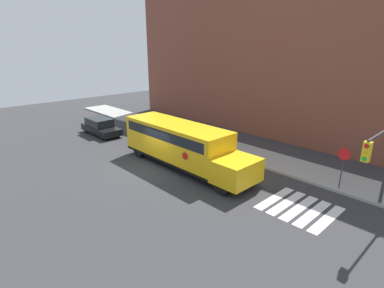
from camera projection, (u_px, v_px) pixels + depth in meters
The scene contains 8 objects.
ground_plane at pixel (157, 167), 19.95m from camera, with size 60.00×60.00×0.00m, color #333335.
sidewalk_strip at pixel (221, 145), 24.17m from camera, with size 44.00×3.00×0.15m.
building_backdrop at pixel (272, 59), 26.37m from camera, with size 32.00×4.00×13.25m.
crosswalk_stripes at pixel (299, 208), 14.96m from camera, with size 3.30×3.20×0.01m.
school_bus at pixel (181, 143), 19.68m from camera, with size 10.25×2.57×2.86m.
parked_car at pixel (101, 127), 27.19m from camera, with size 4.54×1.79×1.47m.
stop_sign at pixel (343, 163), 16.24m from camera, with size 0.68×0.10×2.52m.
traffic_light at pixel (382, 155), 13.29m from camera, with size 0.28×4.11×4.55m.
Camera 1 is at (15.01, -10.99, 7.73)m, focal length 28.00 mm.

